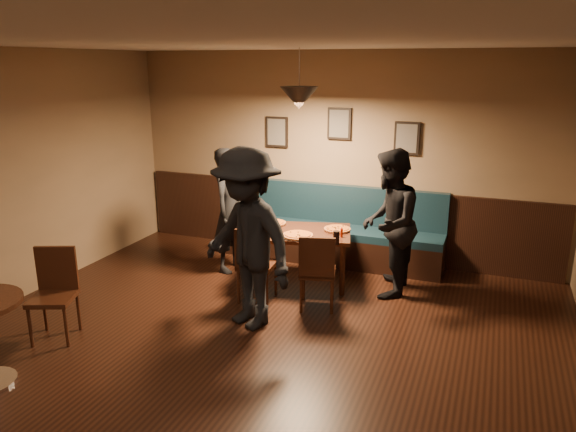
% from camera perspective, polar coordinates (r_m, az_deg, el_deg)
% --- Properties ---
extents(floor, '(7.00, 7.00, 0.00)m').
position_cam_1_polar(floor, '(4.85, -7.06, -17.17)').
color(floor, black).
rests_on(floor, ground).
extents(ceiling, '(7.00, 7.00, 0.00)m').
position_cam_1_polar(ceiling, '(4.08, -8.46, 18.01)').
color(ceiling, silver).
rests_on(ceiling, ground).
extents(wall_back, '(6.00, 0.00, 6.00)m').
position_cam_1_polar(wall_back, '(7.43, 5.40, 6.23)').
color(wall_back, '#8C704F').
rests_on(wall_back, ground).
extents(wainscot, '(5.88, 0.06, 1.00)m').
position_cam_1_polar(wainscot, '(7.61, 5.17, -0.50)').
color(wainscot, black).
rests_on(wainscot, ground).
extents(booth_bench, '(3.00, 0.60, 1.00)m').
position_cam_1_polar(booth_bench, '(7.36, 4.58, -1.05)').
color(booth_bench, '#0F232D').
rests_on(booth_bench, ground).
extents(picture_left, '(0.32, 0.04, 0.42)m').
position_cam_1_polar(picture_left, '(7.65, -1.17, 8.85)').
color(picture_left, black).
rests_on(picture_left, wall_back).
extents(picture_center, '(0.32, 0.04, 0.42)m').
position_cam_1_polar(picture_center, '(7.34, 5.43, 9.66)').
color(picture_center, black).
rests_on(picture_center, wall_back).
extents(picture_right, '(0.32, 0.04, 0.42)m').
position_cam_1_polar(picture_right, '(7.17, 12.40, 8.01)').
color(picture_right, black).
rests_on(picture_right, wall_back).
extents(pendant_lamp, '(0.44, 0.44, 0.25)m').
position_cam_1_polar(pendant_lamp, '(6.27, 1.18, 12.34)').
color(pendant_lamp, black).
rests_on(pendant_lamp, ceiling).
extents(dining_table, '(1.41, 1.10, 0.67)m').
position_cam_1_polar(dining_table, '(6.67, 1.09, -4.33)').
color(dining_table, black).
rests_on(dining_table, floor).
extents(chair_near_left, '(0.42, 0.42, 0.88)m').
position_cam_1_polar(chair_near_left, '(6.17, -3.27, -4.98)').
color(chair_near_left, black).
rests_on(chair_near_left, floor).
extents(chair_near_right, '(0.47, 0.47, 0.87)m').
position_cam_1_polar(chair_near_right, '(5.99, 3.12, -5.73)').
color(chair_near_right, black).
rests_on(chair_near_right, floor).
extents(diner_left, '(0.43, 0.61, 1.61)m').
position_cam_1_polar(diner_left, '(6.99, -6.10, 0.60)').
color(diner_left, black).
rests_on(diner_left, floor).
extents(diner_right, '(0.69, 0.86, 1.72)m').
position_cam_1_polar(diner_right, '(6.31, 10.59, -0.76)').
color(diner_right, black).
rests_on(diner_right, floor).
extents(diner_front, '(1.38, 1.13, 1.86)m').
position_cam_1_polar(diner_front, '(5.44, -4.32, -2.45)').
color(diner_front, black).
rests_on(diner_front, floor).
extents(pizza_a, '(0.39, 0.39, 0.04)m').
position_cam_1_polar(pizza_a, '(6.83, -1.53, -0.73)').
color(pizza_a, gold).
rests_on(pizza_a, dining_table).
extents(pizza_b, '(0.37, 0.37, 0.04)m').
position_cam_1_polar(pizza_b, '(6.33, 1.04, -2.05)').
color(pizza_b, orange).
rests_on(pizza_b, dining_table).
extents(pizza_c, '(0.43, 0.43, 0.04)m').
position_cam_1_polar(pizza_c, '(6.60, 5.21, -1.38)').
color(pizza_c, orange).
rests_on(pizza_c, dining_table).
extents(soda_glass, '(0.09, 0.09, 0.16)m').
position_cam_1_polar(soda_glass, '(6.09, 5.10, -2.29)').
color(soda_glass, black).
rests_on(soda_glass, dining_table).
extents(tabasco_bottle, '(0.04, 0.04, 0.13)m').
position_cam_1_polar(tabasco_bottle, '(6.34, 5.67, -1.68)').
color(tabasco_bottle, '#991805').
rests_on(tabasco_bottle, dining_table).
extents(napkin_a, '(0.19, 0.19, 0.01)m').
position_cam_1_polar(napkin_a, '(6.99, -2.38, -0.47)').
color(napkin_a, '#1F7528').
rests_on(napkin_a, dining_table).
extents(napkin_b, '(0.22, 0.22, 0.01)m').
position_cam_1_polar(napkin_b, '(6.48, -3.99, -1.81)').
color(napkin_b, '#1E7331').
rests_on(napkin_b, dining_table).
extents(cutlery_set, '(0.19, 0.08, 0.00)m').
position_cam_1_polar(cutlery_set, '(6.21, 0.10, -2.58)').
color(cutlery_set, silver).
rests_on(cutlery_set, dining_table).
extents(cafe_chair_far, '(0.52, 0.52, 0.90)m').
position_cam_1_polar(cafe_chair_far, '(5.78, -23.57, -7.75)').
color(cafe_chair_far, black).
rests_on(cafe_chair_far, floor).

